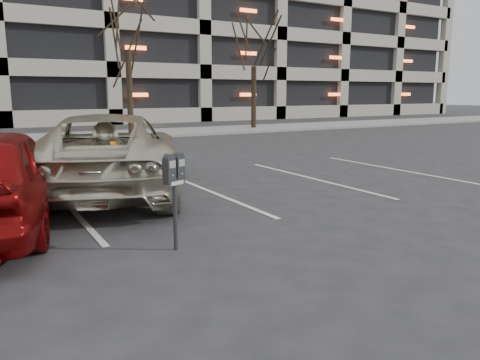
{
  "coord_description": "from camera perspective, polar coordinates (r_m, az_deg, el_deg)",
  "views": [
    {
      "loc": [
        -2.85,
        -6.37,
        2.03
      ],
      "look_at": [
        0.07,
        -1.33,
        0.94
      ],
      "focal_mm": 35.0,
      "sensor_mm": 36.0,
      "label": 1
    }
  ],
  "objects": [
    {
      "name": "parking_garage",
      "position": [
        43.47,
        -10.33,
        20.0
      ],
      "size": [
        52.0,
        20.0,
        19.0
      ],
      "color": "black",
      "rests_on": "ground"
    },
    {
      "name": "suv_silver",
      "position": [
        9.96,
        -15.69,
        3.16
      ],
      "size": [
        4.53,
        6.41,
        1.63
      ],
      "rotation": [
        0.0,
        0.0,
        2.79
      ],
      "color": "beige",
      "rests_on": "ground"
    },
    {
      "name": "tree_d",
      "position": [
        26.54,
        1.72,
        18.17
      ],
      "size": [
        3.37,
        3.37,
        7.67
      ],
      "color": "black",
      "rests_on": "ground"
    },
    {
      "name": "sidewalk",
      "position": [
        22.63,
        -22.84,
        4.76
      ],
      "size": [
        80.0,
        4.0,
        0.12
      ],
      "primitive_type": "cube",
      "color": "gray",
      "rests_on": "ground"
    },
    {
      "name": "parking_meter",
      "position": [
        6.04,
        -8.03,
        0.25
      ],
      "size": [
        0.34,
        0.24,
        1.25
      ],
      "rotation": [
        0.0,
        0.0,
        0.42
      ],
      "color": "black",
      "rests_on": "ground"
    },
    {
      "name": "ground",
      "position": [
        7.26,
        -5.79,
        -5.71
      ],
      "size": [
        140.0,
        140.0,
        0.0
      ],
      "primitive_type": "plane",
      "color": "#28282B",
      "rests_on": "ground"
    },
    {
      "name": "stall_lines",
      "position": [
        9.02,
        -20.1,
        -3.05
      ],
      "size": [
        16.9,
        5.2,
        0.0
      ],
      "color": "silver",
      "rests_on": "ground"
    }
  ]
}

